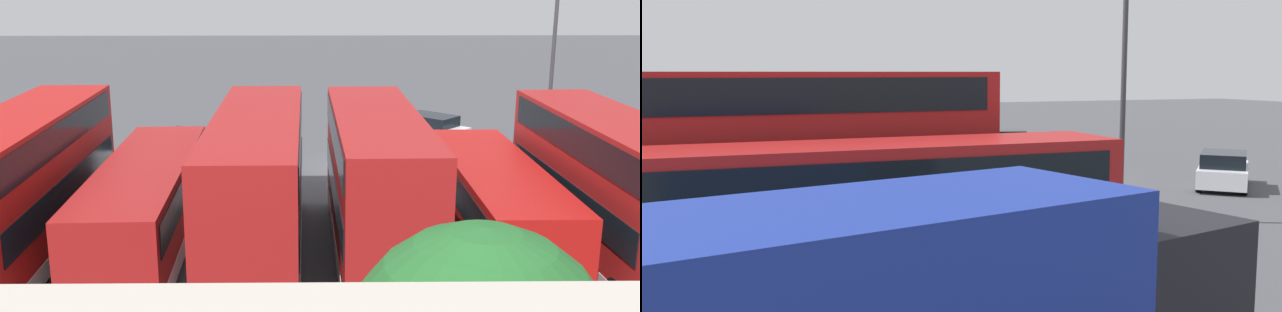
{
  "view_description": "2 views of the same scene",
  "coord_description": "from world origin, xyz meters",
  "views": [
    {
      "loc": [
        1.88,
        31.99,
        8.68
      ],
      "look_at": [
        1.51,
        3.06,
        1.31
      ],
      "focal_mm": 40.76,
      "sensor_mm": 36.0,
      "label": 1
    },
    {
      "loc": [
        -25.73,
        13.92,
        4.54
      ],
      "look_at": [
        0.78,
        3.94,
        1.07
      ],
      "focal_mm": 38.57,
      "sensor_mm": 36.0,
      "label": 2
    }
  ],
  "objects": [
    {
      "name": "lamp_post_tall",
      "position": [
        -8.12,
        2.12,
        5.31
      ],
      "size": [
        0.7,
        0.3,
        9.23
      ],
      "color": "#38383D",
      "rests_on": "ground"
    },
    {
      "name": "bus_double_decker_seventh",
      "position": [
        10.58,
        10.61,
        2.45
      ],
      "size": [
        2.87,
        11.56,
        4.55
      ],
      "color": "#B71411",
      "rests_on": "ground"
    },
    {
      "name": "waste_bin_yellow",
      "position": [
        12.07,
        0.96,
        0.47
      ],
      "size": [
        0.6,
        0.6,
        0.95
      ],
      "primitive_type": "cylinder",
      "color": "#197F33",
      "rests_on": "ground"
    },
    {
      "name": "ground_plane",
      "position": [
        0.0,
        0.0,
        0.0
      ],
      "size": [
        140.0,
        140.0,
        0.0
      ],
      "primitive_type": "plane",
      "color": "#47474C"
    },
    {
      "name": "bus_double_decker_second",
      "position": [
        -6.97,
        11.27,
        2.45
      ],
      "size": [
        2.93,
        10.35,
        4.55
      ],
      "color": "#A51919",
      "rests_on": "ground"
    },
    {
      "name": "bus_single_deck_third",
      "position": [
        -3.79,
        10.65,
        1.62
      ],
      "size": [
        2.62,
        10.26,
        2.95
      ],
      "color": "#B71411",
      "rests_on": "ground"
    },
    {
      "name": "bus_single_deck_sixth",
      "position": [
        7.02,
        10.33,
        1.62
      ],
      "size": [
        2.97,
        11.07,
        2.95
      ],
      "color": "#A51919",
      "rests_on": "ground"
    },
    {
      "name": "bus_double_decker_fifth",
      "position": [
        3.49,
        10.92,
        2.45
      ],
      "size": [
        2.68,
        11.49,
        4.55
      ],
      "color": "#A51919",
      "rests_on": "ground"
    },
    {
      "name": "car_hatchback_silver",
      "position": [
        -4.29,
        -5.16,
        0.7
      ],
      "size": [
        4.28,
        4.17,
        1.43
      ],
      "color": "silver",
      "rests_on": "ground"
    },
    {
      "name": "car_small_green",
      "position": [
        8.03,
        -0.91,
        0.7
      ],
      "size": [
        2.94,
        4.49,
        1.43
      ],
      "color": "silver",
      "rests_on": "ground"
    },
    {
      "name": "bus_single_deck_near_end",
      "position": [
        -10.64,
        10.53,
        1.62
      ],
      "size": [
        2.7,
        11.99,
        2.95
      ],
      "color": "#A51919",
      "rests_on": "ground"
    },
    {
      "name": "bus_double_decker_fourth",
      "position": [
        -0.11,
        10.71,
        2.45
      ],
      "size": [
        2.76,
        10.78,
        4.55
      ],
      "color": "#A51919",
      "rests_on": "ground"
    }
  ]
}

